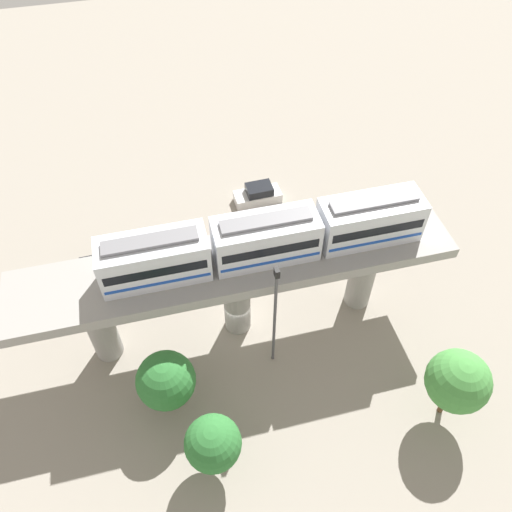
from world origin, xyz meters
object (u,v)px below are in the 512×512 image
Objects in this scene: parked_car_black at (96,271)px; signal_post at (275,314)px; tree_near_viaduct at (458,381)px; tree_mid_lot at (166,380)px; train at (266,239)px; tree_far_corner at (213,443)px; parked_car_white at (258,195)px; parked_car_red at (185,257)px.

parked_car_black is 16.43m from signal_post.
tree_near_viaduct is at bearing 50.90° from parked_car_black.
train is at bearing 123.70° from tree_mid_lot.
train is at bearing 150.10° from tree_far_corner.
tree_far_corner is (9.64, -5.55, -5.59)m from train.
tree_mid_lot is (17.72, -10.34, 2.53)m from parked_car_white.
tree_near_viaduct is at bearing 56.46° from signal_post.
parked_car_white is at bearing 169.57° from signal_post.
parked_car_white is at bearing 125.99° from parked_car_red.
parked_car_black and parked_car_white have the same top height.
parked_car_white is at bearing 109.90° from parked_car_black.
tree_mid_lot is 0.52× the size of signal_post.
signal_post is at bearing 139.66° from tree_far_corner.
parked_car_red is 0.70× the size of tree_near_viaduct.
signal_post is (-1.69, 7.39, 2.22)m from tree_mid_lot.
parked_car_red is at bearing -139.45° from tree_near_viaduct.
parked_car_black is 18.12m from tree_far_corner.
parked_car_red is 0.82× the size of tree_mid_lot.
parked_car_black is 27.47m from tree_near_viaduct.
tree_far_corner is (22.27, -8.25, 2.53)m from parked_car_white.
parked_car_red and parked_car_black have the same top height.
parked_car_black is (-7.12, -11.94, -8.13)m from train.
signal_post is (16.03, -2.95, 4.75)m from parked_car_white.
parked_car_white is 0.70× the size of tree_near_viaduct.
parked_car_white is 16.97m from signal_post.
tree_near_viaduct is 1.18× the size of tree_mid_lot.
signal_post is at bearing -12.38° from parked_car_white.
parked_car_red is 12.20m from signal_post.
train is at bearing -14.05° from parked_car_white.
tree_near_viaduct is 1.22× the size of tree_far_corner.
tree_far_corner is (16.51, -0.71, 2.53)m from parked_car_red.
tree_near_viaduct is (9.82, 9.43, -4.78)m from train.
train reaches higher than parked_car_red.
parked_car_black is at bearing -131.95° from signal_post.
train reaches higher than tree_far_corner.
tree_near_viaduct reaches higher than parked_car_black.
tree_far_corner is at bearing 24.61° from tree_mid_lot.
signal_post reaches higher than parked_car_red.
train is 4.86× the size of parked_car_black.
tree_far_corner is at bearing 20.17° from parked_car_black.
signal_post is (-6.24, 5.30, 2.21)m from tree_far_corner.
tree_mid_lot is (12.20, 4.31, 2.53)m from parked_car_black.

